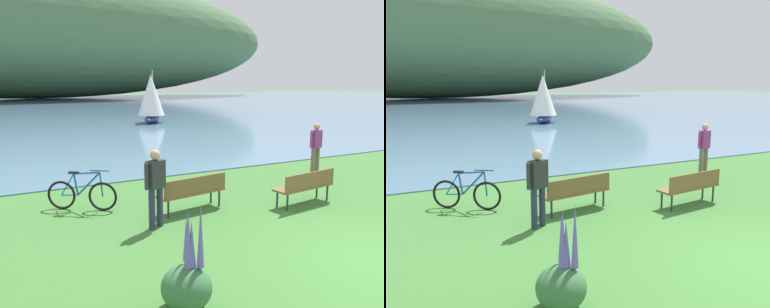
% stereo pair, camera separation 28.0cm
% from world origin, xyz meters
% --- Properties ---
extents(ground_plane, '(200.00, 200.00, 0.00)m').
position_xyz_m(ground_plane, '(0.00, 0.00, 0.00)').
color(ground_plane, '#3D7533').
extents(bay_water, '(180.00, 80.00, 0.04)m').
position_xyz_m(bay_water, '(0.00, 47.64, 0.02)').
color(bay_water, '#5B7F9E').
rests_on(bay_water, ground).
extents(distant_hillside, '(92.03, 28.00, 21.74)m').
position_xyz_m(distant_hillside, '(3.56, 71.22, 10.91)').
color(distant_hillside, '#4C7047').
rests_on(distant_hillside, bay_water).
extents(park_bench_near_camera, '(1.85, 0.73, 0.88)m').
position_xyz_m(park_bench_near_camera, '(-1.69, 4.12, 0.52)').
color(park_bench_near_camera, brown).
rests_on(park_bench_near_camera, ground).
extents(park_bench_further_along, '(1.84, 0.69, 0.88)m').
position_xyz_m(park_bench_further_along, '(1.11, 3.23, 0.52)').
color(park_bench_further_along, brown).
rests_on(park_bench_further_along, ground).
extents(bicycle_leaning_near_bench, '(1.49, 1.06, 1.01)m').
position_xyz_m(bicycle_leaning_near_bench, '(-4.04, 5.46, 0.40)').
color(bicycle_leaning_near_bench, black).
rests_on(bicycle_leaning_near_bench, ground).
extents(person_at_shoreline, '(0.60, 0.28, 1.71)m').
position_xyz_m(person_at_shoreline, '(3.99, 5.81, 0.98)').
color(person_at_shoreline, '#72604C').
rests_on(person_at_shoreline, ground).
extents(person_on_the_grass, '(0.57, 0.35, 1.71)m').
position_xyz_m(person_on_the_grass, '(-2.92, 3.51, 0.98)').
color(person_on_the_grass, '#282D47').
rests_on(person_on_the_grass, ground).
extents(echium_bush_closest_to_camera, '(0.72, 0.72, 1.55)m').
position_xyz_m(echium_bush_closest_to_camera, '(-3.78, 0.36, 0.39)').
color(echium_bush_closest_to_camera, '#386B3D').
rests_on(echium_bush_closest_to_camera, ground).
extents(sailboat_nearest_to_shore, '(2.84, 3.22, 3.85)m').
position_xyz_m(sailboat_nearest_to_shore, '(5.27, 23.62, 1.85)').
color(sailboat_nearest_to_shore, navy).
rests_on(sailboat_nearest_to_shore, bay_water).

